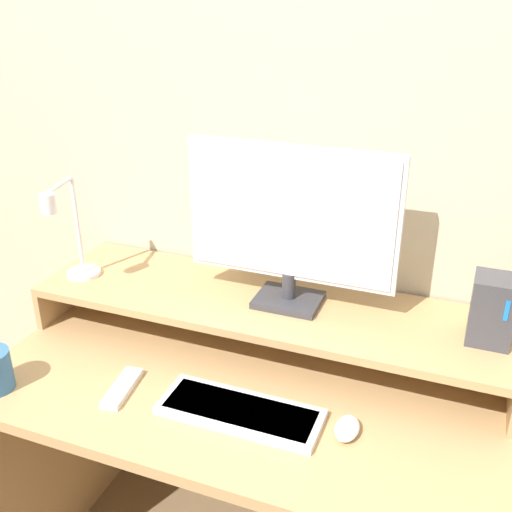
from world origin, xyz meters
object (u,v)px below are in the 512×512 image
(desk_lamp, at_px, (70,238))
(remote_control, at_px, (122,388))
(keyboard, at_px, (240,411))
(mouse, at_px, (347,428))
(router_dock, at_px, (492,310))
(monitor, at_px, (291,221))

(desk_lamp, relative_size, remote_control, 1.90)
(keyboard, relative_size, mouse, 4.30)
(mouse, bearing_deg, remote_control, -174.93)
(remote_control, bearing_deg, mouse, 5.07)
(desk_lamp, distance_m, keyboard, 0.68)
(remote_control, bearing_deg, router_dock, 22.83)
(mouse, bearing_deg, desk_lamp, 167.28)
(monitor, relative_size, mouse, 6.24)
(desk_lamp, bearing_deg, remote_control, -39.28)
(remote_control, bearing_deg, monitor, 47.95)
(monitor, distance_m, mouse, 0.51)
(monitor, relative_size, remote_control, 3.47)
(monitor, relative_size, desk_lamp, 1.83)
(router_dock, xyz_separation_m, keyboard, (-0.51, -0.32, -0.20))
(router_dock, distance_m, mouse, 0.44)
(desk_lamp, relative_size, router_dock, 1.81)
(monitor, xyz_separation_m, router_dock, (0.50, -0.00, -0.15))
(monitor, bearing_deg, keyboard, -91.34)
(mouse, bearing_deg, monitor, 128.66)
(keyboard, bearing_deg, remote_control, -176.08)
(router_dock, bearing_deg, remote_control, -157.17)
(monitor, bearing_deg, router_dock, -0.33)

